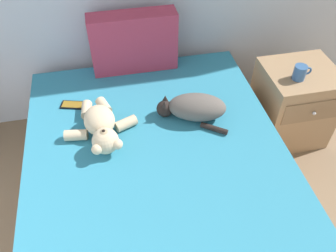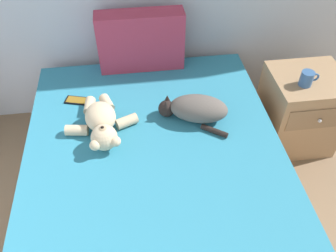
{
  "view_description": "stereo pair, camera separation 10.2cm",
  "coord_description": "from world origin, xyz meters",
  "px_view_note": "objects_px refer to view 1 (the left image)",
  "views": [
    {
      "loc": [
        1.21,
        2.4,
        1.92
      ],
      "look_at": [
        1.49,
        3.76,
        0.53
      ],
      "focal_mm": 37.2,
      "sensor_mm": 36.0,
      "label": 1
    },
    {
      "loc": [
        1.31,
        2.38,
        1.92
      ],
      "look_at": [
        1.49,
        3.76,
        0.53
      ],
      "focal_mm": 37.2,
      "sensor_mm": 36.0,
      "label": 2
    }
  ],
  "objects_px": {
    "teddy_bear": "(101,127)",
    "cell_phone": "(73,105)",
    "bed": "(161,192)",
    "nightstand": "(292,104)",
    "patterned_cushion": "(134,42)",
    "mug": "(300,72)",
    "cat": "(194,107)"
  },
  "relations": [
    {
      "from": "teddy_bear",
      "to": "cell_phone",
      "type": "bearing_deg",
      "value": 119.05
    },
    {
      "from": "bed",
      "to": "nightstand",
      "type": "height_order",
      "value": "nightstand"
    },
    {
      "from": "patterned_cushion",
      "to": "bed",
      "type": "bearing_deg",
      "value": -89.85
    },
    {
      "from": "cell_phone",
      "to": "mug",
      "type": "xyz_separation_m",
      "value": [
        1.42,
        -0.13,
        0.13
      ]
    },
    {
      "from": "bed",
      "to": "patterned_cushion",
      "type": "xyz_separation_m",
      "value": [
        -0.0,
        0.9,
        0.45
      ]
    },
    {
      "from": "patterned_cushion",
      "to": "teddy_bear",
      "type": "height_order",
      "value": "patterned_cushion"
    },
    {
      "from": "teddy_bear",
      "to": "mug",
      "type": "relative_size",
      "value": 4.0
    },
    {
      "from": "patterned_cushion",
      "to": "mug",
      "type": "height_order",
      "value": "patterned_cushion"
    },
    {
      "from": "bed",
      "to": "cell_phone",
      "type": "height_order",
      "value": "cell_phone"
    },
    {
      "from": "bed",
      "to": "teddy_bear",
      "type": "bearing_deg",
      "value": 134.59
    },
    {
      "from": "cell_phone",
      "to": "nightstand",
      "type": "xyz_separation_m",
      "value": [
        1.49,
        -0.07,
        -0.2
      ]
    },
    {
      "from": "bed",
      "to": "cat",
      "type": "distance_m",
      "value": 0.53
    },
    {
      "from": "cell_phone",
      "to": "cat",
      "type": "bearing_deg",
      "value": -19.25
    },
    {
      "from": "patterned_cushion",
      "to": "cat",
      "type": "xyz_separation_m",
      "value": [
        0.27,
        -0.57,
        -0.13
      ]
    },
    {
      "from": "teddy_bear",
      "to": "nightstand",
      "type": "xyz_separation_m",
      "value": [
        1.33,
        0.22,
        -0.26
      ]
    },
    {
      "from": "nightstand",
      "to": "cat",
      "type": "bearing_deg",
      "value": -167.25
    },
    {
      "from": "patterned_cushion",
      "to": "cat",
      "type": "height_order",
      "value": "patterned_cushion"
    },
    {
      "from": "teddy_bear",
      "to": "patterned_cushion",
      "type": "bearing_deg",
      "value": 65.75
    },
    {
      "from": "teddy_bear",
      "to": "cell_phone",
      "type": "height_order",
      "value": "teddy_bear"
    },
    {
      "from": "bed",
      "to": "nightstand",
      "type": "relative_size",
      "value": 3.48
    },
    {
      "from": "patterned_cushion",
      "to": "cell_phone",
      "type": "distance_m",
      "value": 0.58
    },
    {
      "from": "patterned_cushion",
      "to": "teddy_bear",
      "type": "distance_m",
      "value": 0.69
    },
    {
      "from": "patterned_cushion",
      "to": "nightstand",
      "type": "relative_size",
      "value": 1.0
    },
    {
      "from": "bed",
      "to": "cell_phone",
      "type": "relative_size",
      "value": 12.28
    },
    {
      "from": "mug",
      "to": "bed",
      "type": "bearing_deg",
      "value": -155.88
    },
    {
      "from": "patterned_cushion",
      "to": "mug",
      "type": "xyz_separation_m",
      "value": [
        0.98,
        -0.46,
        -0.07
      ]
    },
    {
      "from": "teddy_bear",
      "to": "cell_phone",
      "type": "distance_m",
      "value": 0.34
    },
    {
      "from": "cat",
      "to": "teddy_bear",
      "type": "height_order",
      "value": "teddy_bear"
    },
    {
      "from": "patterned_cushion",
      "to": "cell_phone",
      "type": "xyz_separation_m",
      "value": [
        -0.44,
        -0.32,
        -0.2
      ]
    },
    {
      "from": "bed",
      "to": "patterned_cushion",
      "type": "relative_size",
      "value": 3.49
    },
    {
      "from": "patterned_cushion",
      "to": "nightstand",
      "type": "distance_m",
      "value": 1.19
    },
    {
      "from": "patterned_cushion",
      "to": "nightstand",
      "type": "xyz_separation_m",
      "value": [
        1.05,
        -0.39,
        -0.4
      ]
    }
  ]
}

